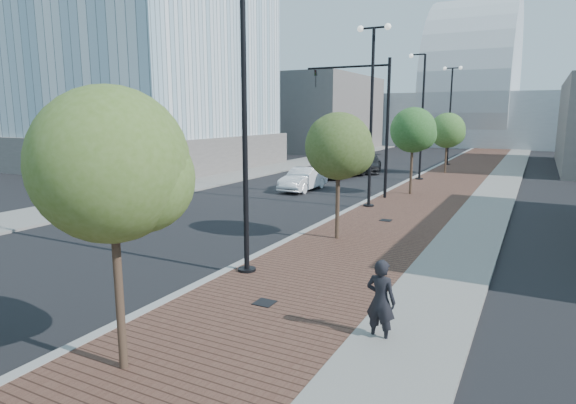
% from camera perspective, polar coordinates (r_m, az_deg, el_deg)
% --- Properties ---
extents(sidewalk, '(7.00, 140.00, 0.12)m').
position_cam_1_polar(sidewalk, '(42.66, 20.83, 3.18)').
color(sidewalk, '#4C2D23').
rests_on(sidewalk, ground).
extents(concrete_strip, '(2.40, 140.00, 0.13)m').
position_cam_1_polar(concrete_strip, '(42.44, 24.44, 2.90)').
color(concrete_strip, slate).
rests_on(concrete_strip, ground).
extents(curb, '(0.30, 140.00, 0.14)m').
position_cam_1_polar(curb, '(43.20, 16.22, 3.54)').
color(curb, gray).
rests_on(curb, ground).
extents(west_sidewalk, '(4.00, 140.00, 0.12)m').
position_cam_1_polar(west_sidewalk, '(47.46, 0.62, 4.52)').
color(west_sidewalk, slate).
rests_on(west_sidewalk, ground).
extents(white_sedan, '(1.57, 4.47, 1.47)m').
position_cam_1_polar(white_sedan, '(31.32, 1.81, 2.72)').
color(white_sedan, silver).
rests_on(white_sedan, ground).
extents(dark_car_mid, '(3.55, 5.81, 1.50)m').
position_cam_1_polar(dark_car_mid, '(37.99, 5.90, 4.05)').
color(dark_car_mid, black).
rests_on(dark_car_mid, ground).
extents(dark_car_far, '(3.16, 5.25, 1.42)m').
position_cam_1_polar(dark_car_far, '(41.85, 9.56, 4.49)').
color(dark_car_far, black).
rests_on(dark_car_far, ground).
extents(pedestrian, '(0.74, 0.54, 1.86)m').
position_cam_1_polar(pedestrian, '(10.82, 10.93, -11.42)').
color(pedestrian, black).
rests_on(pedestrian, ground).
extents(streetlight_1, '(1.44, 0.56, 9.21)m').
position_cam_1_polar(streetlight_1, '(14.45, -5.53, 8.06)').
color(streetlight_1, black).
rests_on(streetlight_1, ground).
extents(streetlight_2, '(1.72, 0.56, 9.28)m').
position_cam_1_polar(streetlight_2, '(25.32, 9.84, 10.02)').
color(streetlight_2, black).
rests_on(streetlight_2, ground).
extents(streetlight_3, '(1.44, 0.56, 9.21)m').
position_cam_1_polar(streetlight_3, '(36.96, 15.42, 9.14)').
color(streetlight_3, black).
rests_on(streetlight_3, ground).
extents(streetlight_4, '(1.72, 0.56, 9.28)m').
position_cam_1_polar(streetlight_4, '(48.73, 18.63, 9.75)').
color(streetlight_4, black).
rests_on(streetlight_4, ground).
extents(traffic_mast, '(5.09, 0.20, 8.00)m').
position_cam_1_polar(traffic_mast, '(28.45, 9.98, 10.37)').
color(traffic_mast, black).
rests_on(traffic_mast, ground).
extents(tree_0, '(2.82, 2.82, 5.44)m').
position_cam_1_polar(tree_0, '(9.13, -19.97, 4.09)').
color(tree_0, '#382619').
rests_on(tree_0, ground).
extents(tree_1, '(2.58, 2.56, 5.00)m').
position_cam_1_polar(tree_1, '(18.44, 6.17, 6.56)').
color(tree_1, '#382619').
rests_on(tree_1, ground).
extents(tree_2, '(2.70, 2.70, 5.32)m').
position_cam_1_polar(tree_2, '(29.91, 14.70, 8.23)').
color(tree_2, '#382619').
rests_on(tree_2, ground).
extents(tree_3, '(2.86, 2.86, 5.02)m').
position_cam_1_polar(tree_3, '(41.70, 18.43, 8.04)').
color(tree_3, '#382619').
rests_on(tree_3, ground).
extents(tower_podium, '(19.00, 19.00, 3.00)m').
position_cam_1_polar(tower_podium, '(47.13, -16.02, 5.84)').
color(tower_podium, '#605956').
rests_on(tower_podium, ground).
extents(convention_center, '(50.00, 30.00, 50.00)m').
position_cam_1_polar(convention_center, '(87.73, 21.09, 10.43)').
color(convention_center, '#A8AEB2').
rests_on(convention_center, ground).
extents(commercial_block_nw, '(14.00, 20.00, 10.00)m').
position_cam_1_polar(commercial_block_nw, '(68.27, 3.02, 10.45)').
color(commercial_block_nw, '#655E5A').
rests_on(commercial_block_nw, ground).
extents(utility_cover_1, '(0.50, 0.50, 0.02)m').
position_cam_1_polar(utility_cover_1, '(12.67, -2.80, -11.83)').
color(utility_cover_1, black).
rests_on(utility_cover_1, sidewalk).
extents(utility_cover_2, '(0.50, 0.50, 0.02)m').
position_cam_1_polar(utility_cover_2, '(22.45, 11.50, -2.13)').
color(utility_cover_2, black).
rests_on(utility_cover_2, sidewalk).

